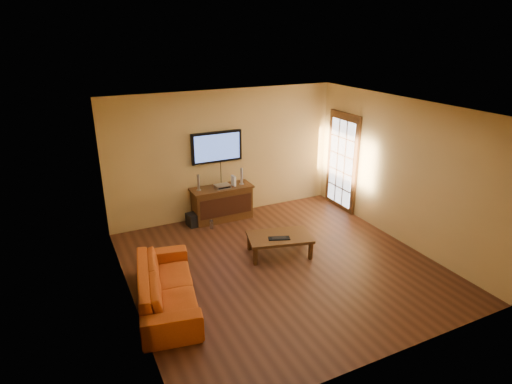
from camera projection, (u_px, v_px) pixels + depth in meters
ground_plane at (281, 265)px, 7.38m from camera, size 5.00×5.00×0.00m
room_walls at (266, 162)px, 7.30m from camera, size 5.00×5.00×5.00m
french_door at (342, 163)px, 9.44m from camera, size 0.07×1.02×2.22m
media_console at (222, 203)px, 9.06m from camera, size 1.30×0.50×0.73m
television at (217, 147)px, 8.81m from camera, size 1.09×0.08×0.65m
coffee_table at (279, 238)px, 7.63m from camera, size 1.25×0.92×0.37m
sofa at (166, 280)px, 6.23m from camera, size 0.96×2.11×0.79m
speaker_left at (198, 183)px, 8.70m from camera, size 0.09×0.09×0.34m
speaker_right at (242, 177)px, 9.04m from camera, size 0.10×0.10×0.36m
av_receiver at (222, 186)px, 8.88m from camera, size 0.32×0.23×0.07m
game_console at (234, 181)px, 8.98m from camera, size 0.06×0.16×0.22m
subwoofer at (194, 219)px, 8.83m from camera, size 0.31×0.31×0.27m
bottle at (211, 224)px, 8.70m from camera, size 0.07×0.07×0.20m
keyboard at (279, 238)px, 7.51m from camera, size 0.40×0.26×0.02m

